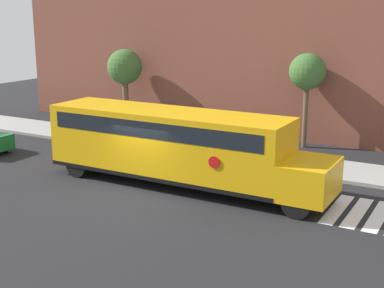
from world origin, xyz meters
name	(u,v)px	position (x,y,z in m)	size (l,w,h in m)	color
ground_plane	(137,193)	(0.00, 0.00, 0.00)	(60.00, 60.00, 0.00)	black
sidewalk_strip	(214,153)	(0.00, 6.50, 0.07)	(44.00, 3.00, 0.15)	#9E9E99
building_backdrop	(266,52)	(0.00, 13.00, 4.55)	(32.00, 4.00, 9.10)	brown
school_bus	(175,143)	(0.82, 1.54, 1.73)	(11.69, 2.57, 2.99)	#EAA80F
tree_near_sidewalk	(307,73)	(3.39, 10.06, 3.81)	(1.83, 1.83, 4.80)	brown
tree_far_sidewalk	(125,68)	(-7.51, 9.65, 3.53)	(2.06, 2.06, 4.65)	brown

